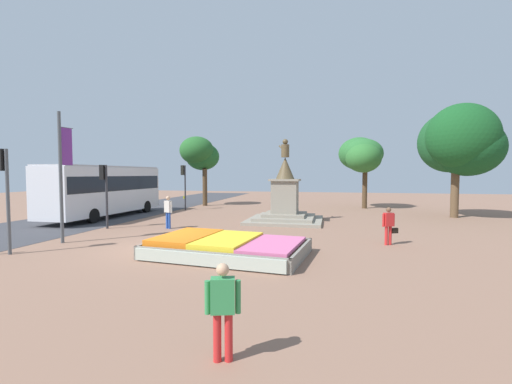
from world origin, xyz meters
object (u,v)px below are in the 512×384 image
flower_planter (225,247)px  traffic_light_far_corner (184,179)px  traffic_light_mid_block (104,184)px  traffic_light_near_crossing (5,181)px  pedestrian_with_handbag (389,224)px  city_bus (105,188)px  pedestrian_near_planter (168,210)px  pedestrian_crossing_plaza (223,305)px  statue_monument (285,203)px  banner_pole (62,173)px

flower_planter → traffic_light_far_corner: bearing=119.4°
traffic_light_mid_block → traffic_light_far_corner: bearing=89.0°
flower_planter → traffic_light_far_corner: 16.58m
flower_planter → traffic_light_mid_block: bearing=151.5°
traffic_light_near_crossing → traffic_light_mid_block: size_ratio=1.12×
traffic_light_near_crossing → traffic_light_mid_block: bearing=93.0°
traffic_light_far_corner → traffic_light_mid_block: bearing=-91.0°
pedestrian_with_handbag → city_bus: bearing=162.3°
pedestrian_near_planter → pedestrian_crossing_plaza: 13.84m
city_bus → pedestrian_near_planter: (6.50, -3.64, -0.97)m
pedestrian_with_handbag → pedestrian_near_planter: (-11.01, 1.95, 0.15)m
traffic_light_near_crossing → pedestrian_with_handbag: 14.97m
city_bus → pedestrian_with_handbag: bearing=-17.7°
traffic_light_far_corner → pedestrian_with_handbag: size_ratio=2.32×
city_bus → pedestrian_near_planter: bearing=-29.2°
traffic_light_near_crossing → city_bus: bearing=108.3°
traffic_light_far_corner → pedestrian_crossing_plaza: traffic_light_far_corner is taller
flower_planter → traffic_light_far_corner: size_ratio=1.61×
traffic_light_near_crossing → pedestrian_crossing_plaza: bearing=-27.4°
traffic_light_far_corner → pedestrian_crossing_plaza: bearing=-64.3°
traffic_light_far_corner → pedestrian_near_planter: (3.19, -9.14, -1.50)m
pedestrian_near_planter → pedestrian_crossing_plaza: pedestrian_near_planter is taller
statue_monument → traffic_light_mid_block: size_ratio=1.48×
traffic_light_mid_block → pedestrian_with_handbag: (14.38, -1.25, -1.55)m
flower_planter → traffic_light_mid_block: 9.62m
pedestrian_near_planter → traffic_light_mid_block: bearing=-168.3°
banner_pole → pedestrian_crossing_plaza: bearing=-37.8°
city_bus → pedestrian_with_handbag: 18.41m
flower_planter → pedestrian_near_planter: pedestrian_near_planter is taller
pedestrian_with_handbag → pedestrian_crossing_plaza: bearing=-111.9°
banner_pole → pedestrian_near_planter: size_ratio=3.16×
statue_monument → banner_pole: bearing=-134.9°
pedestrian_near_planter → statue_monument: bearing=34.6°
flower_planter → traffic_light_far_corner: (-8.06, 14.31, 2.23)m
pedestrian_with_handbag → pedestrian_crossing_plaza: 10.79m
banner_pole → pedestrian_with_handbag: 14.06m
statue_monument → traffic_light_far_corner: statue_monument is taller
flower_planter → statue_monument: bearing=84.0°
traffic_light_near_crossing → traffic_light_far_corner: (-0.14, 15.89, -0.18)m
pedestrian_with_handbag → traffic_light_far_corner: bearing=142.0°
flower_planter → traffic_light_near_crossing: (-7.93, -1.58, 2.41)m
banner_pole → pedestrian_with_handbag: bearing=10.5°
statue_monument → traffic_light_far_corner: size_ratio=1.39×
banner_pole → pedestrian_crossing_plaza: banner_pole is taller
flower_planter → pedestrian_crossing_plaza: bearing=-72.8°
banner_pole → pedestrian_near_planter: 5.57m
traffic_light_mid_block → city_bus: (-3.13, 4.34, -0.42)m
pedestrian_near_planter → flower_planter: bearing=-46.7°
traffic_light_far_corner → pedestrian_with_handbag: traffic_light_far_corner is taller
traffic_light_near_crossing → pedestrian_with_handbag: bearing=18.8°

